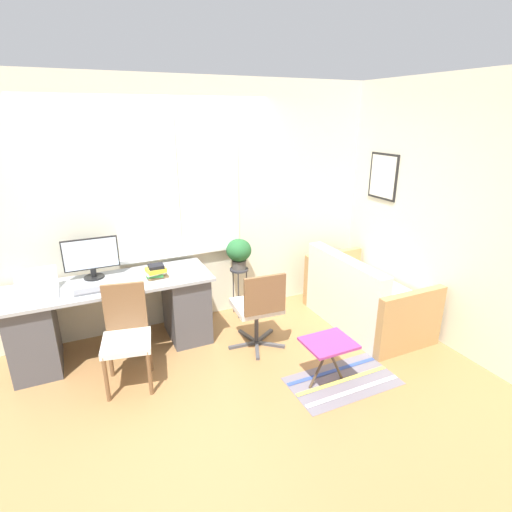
# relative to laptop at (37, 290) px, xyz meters

# --- Properties ---
(ground_plane) EXTENTS (14.00, 14.00, 0.00)m
(ground_plane) POSITION_rel_laptop_xyz_m (1.25, -0.33, -0.81)
(ground_plane) COLOR #9E7042
(wall_back_with_window) EXTENTS (9.00, 0.12, 2.70)m
(wall_back_with_window) POSITION_rel_laptop_xyz_m (1.26, 0.42, 0.54)
(wall_back_with_window) COLOR beige
(wall_back_with_window) RESTS_ON ground_plane
(wall_right_with_picture) EXTENTS (0.08, 9.00, 2.70)m
(wall_right_with_picture) POSITION_rel_laptop_xyz_m (3.83, -0.32, 0.54)
(wall_right_with_picture) COLOR beige
(wall_right_with_picture) RESTS_ON ground_plane
(desk) EXTENTS (1.95, 0.67, 0.77)m
(desk) POSITION_rel_laptop_xyz_m (0.63, 0.01, -0.41)
(desk) COLOR #9EA3A8
(desk) RESTS_ON ground_plane
(laptop) EXTENTS (0.36, 0.32, 0.21)m
(laptop) POSITION_rel_laptop_xyz_m (0.00, 0.00, 0.00)
(laptop) COLOR #B7B7BC
(laptop) RESTS_ON desk
(monitor) EXTENTS (0.52, 0.19, 0.41)m
(monitor) POSITION_rel_laptop_xyz_m (0.50, 0.20, 0.17)
(monitor) COLOR black
(monitor) RESTS_ON desk
(keyboard) EXTENTS (0.33, 0.13, 0.02)m
(keyboard) POSITION_rel_laptop_xyz_m (0.47, -0.15, -0.04)
(keyboard) COLOR slate
(keyboard) RESTS_ON desk
(mouse) EXTENTS (0.04, 0.07, 0.03)m
(mouse) POSITION_rel_laptop_xyz_m (0.72, -0.16, -0.03)
(mouse) COLOR silver
(mouse) RESTS_ON desk
(book_stack) EXTENTS (0.22, 0.19, 0.14)m
(book_stack) POSITION_rel_laptop_xyz_m (1.07, -0.06, 0.02)
(book_stack) COLOR olive
(book_stack) RESTS_ON desk
(desk_chair_wooden) EXTENTS (0.48, 0.49, 0.91)m
(desk_chair_wooden) POSITION_rel_laptop_xyz_m (0.68, -0.56, -0.33)
(desk_chair_wooden) COLOR brown
(desk_chair_wooden) RESTS_ON ground_plane
(office_chair_swivel) EXTENTS (0.58, 0.60, 0.87)m
(office_chair_swivel) POSITION_rel_laptop_xyz_m (1.98, -0.55, -0.34)
(office_chair_swivel) COLOR #47474C
(office_chair_swivel) RESTS_ON ground_plane
(couch_loveseat) EXTENTS (0.81, 1.44, 0.85)m
(couch_loveseat) POSITION_rel_laptop_xyz_m (3.30, -0.58, -0.52)
(couch_loveseat) COLOR silver
(couch_loveseat) RESTS_ON ground_plane
(plant_stand) EXTENTS (0.22, 0.22, 0.60)m
(plant_stand) POSITION_rel_laptop_xyz_m (2.08, 0.21, -0.30)
(plant_stand) COLOR #333338
(plant_stand) RESTS_ON ground_plane
(potted_plant) EXTENTS (0.29, 0.29, 0.36)m
(potted_plant) POSITION_rel_laptop_xyz_m (2.08, 0.21, -0.00)
(potted_plant) COLOR #514C47
(potted_plant) RESTS_ON plant_stand
(floor_rug_striped) EXTENTS (1.00, 0.55, 0.01)m
(floor_rug_striped) POSITION_rel_laptop_xyz_m (2.44, -1.39, -0.81)
(floor_rug_striped) COLOR slate
(floor_rug_striped) RESTS_ON ground_plane
(folding_stool) EXTENTS (0.43, 0.37, 0.44)m
(folding_stool) POSITION_rel_laptop_xyz_m (2.28, -1.35, -0.42)
(folding_stool) COLOR #93337A
(folding_stool) RESTS_ON ground_plane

